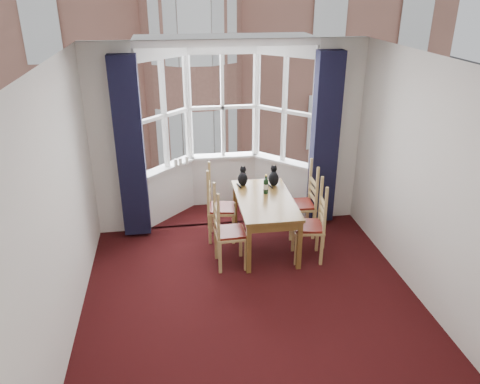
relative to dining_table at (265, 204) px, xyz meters
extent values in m
plane|color=black|center=(-0.40, -1.46, -0.65)|extent=(4.50, 4.50, 0.00)
plane|color=white|center=(-0.40, -1.46, 2.15)|extent=(4.50, 4.50, 0.00)
plane|color=silver|center=(-2.40, -1.46, 0.75)|extent=(0.00, 4.50, 4.50)
plane|color=silver|center=(1.60, -1.46, 0.75)|extent=(0.00, 4.50, 4.50)
plane|color=silver|center=(-0.40, -3.71, 0.75)|extent=(4.00, 0.00, 4.00)
cube|color=silver|center=(-2.05, 0.79, 0.75)|extent=(0.70, 0.12, 2.80)
cube|color=silver|center=(1.25, 0.79, 0.75)|extent=(0.70, 0.12, 2.80)
cube|color=black|center=(-1.82, 0.61, 0.70)|extent=(0.38, 0.22, 2.60)
cube|color=black|center=(1.02, 0.61, 0.70)|extent=(0.38, 0.22, 2.60)
cube|color=brown|center=(0.00, 0.00, 0.07)|extent=(0.79, 1.45, 0.04)
cube|color=brown|center=(-0.34, -0.67, -0.30)|extent=(0.06, 0.06, 0.70)
cube|color=brown|center=(-0.33, 0.67, -0.30)|extent=(0.06, 0.06, 0.70)
cube|color=brown|center=(0.33, -0.67, -0.30)|extent=(0.06, 0.06, 0.70)
cube|color=brown|center=(0.34, 0.67, -0.30)|extent=(0.06, 0.06, 0.70)
cube|color=tan|center=(-0.55, -0.44, -0.17)|extent=(0.41, 0.43, 0.06)
cube|color=#5D160F|center=(-0.55, -0.44, -0.16)|extent=(0.37, 0.39, 0.03)
cube|color=tan|center=(-0.58, 0.31, -0.17)|extent=(0.46, 0.47, 0.06)
cube|color=#5D160F|center=(-0.58, 0.31, -0.16)|extent=(0.41, 0.43, 0.03)
cube|color=tan|center=(0.51, -0.43, -0.17)|extent=(0.46, 0.47, 0.06)
cube|color=#5D160F|center=(0.51, -0.43, -0.16)|extent=(0.41, 0.43, 0.03)
cube|color=tan|center=(0.59, 0.25, -0.17)|extent=(0.41, 0.43, 0.06)
cube|color=#5D160F|center=(0.59, 0.25, -0.16)|extent=(0.37, 0.39, 0.03)
ellipsoid|color=black|center=(-0.23, 0.53, 0.18)|extent=(0.19, 0.22, 0.19)
sphere|color=black|center=(-0.22, 0.60, 0.30)|extent=(0.11, 0.11, 0.09)
cone|color=black|center=(-0.24, 0.61, 0.35)|extent=(0.04, 0.04, 0.04)
cone|color=black|center=(-0.19, 0.59, 0.35)|extent=(0.04, 0.04, 0.04)
ellipsoid|color=black|center=(0.22, 0.46, 0.19)|extent=(0.19, 0.23, 0.21)
sphere|color=black|center=(0.24, 0.53, 0.32)|extent=(0.11, 0.11, 0.10)
cone|color=black|center=(0.21, 0.54, 0.36)|extent=(0.04, 0.04, 0.04)
cone|color=black|center=(0.26, 0.53, 0.36)|extent=(0.04, 0.04, 0.04)
cylinder|color=black|center=(0.05, 0.19, 0.19)|extent=(0.07, 0.07, 0.20)
sphere|color=black|center=(0.05, 0.19, 0.28)|extent=(0.06, 0.06, 0.06)
cylinder|color=black|center=(0.05, 0.19, 0.32)|extent=(0.03, 0.03, 0.09)
cylinder|color=gold|center=(0.05, 0.19, 0.36)|extent=(0.03, 0.03, 0.02)
cylinder|color=silver|center=(0.05, 0.19, 0.19)|extent=(0.07, 0.07, 0.08)
cylinder|color=white|center=(-1.20, 1.14, 0.27)|extent=(0.06, 0.06, 0.11)
cylinder|color=white|center=(-1.13, 1.17, 0.27)|extent=(0.06, 0.06, 0.11)
cylinder|color=white|center=(-1.02, 1.19, 0.28)|extent=(0.05, 0.05, 0.13)
plane|color=#333335|center=(-0.40, 30.79, -6.65)|extent=(80.00, 80.00, 0.00)
cube|color=#A16553|center=(-0.40, 12.79, 0.35)|extent=(18.00, 6.00, 14.00)
cylinder|color=#A16553|center=(-0.40, 9.79, 0.35)|extent=(3.20, 3.20, 14.00)
camera|label=1|loc=(-1.24, -5.80, 2.82)|focal=35.00mm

